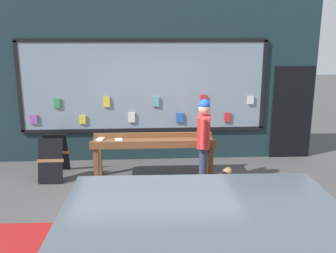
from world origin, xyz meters
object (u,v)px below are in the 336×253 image
Objects in this scene: display_table_main at (153,145)px; person_browsing at (204,137)px; sandwich_board_sign at (54,156)px; small_dog at (224,177)px.

display_table_main is 1.06m from person_browsing.
sandwich_board_sign is (-1.98, 0.23, -0.26)m from display_table_main.
small_dog is at bearing -15.89° from sandwich_board_sign.
person_browsing is 3.40× the size of small_dog.
sandwich_board_sign is at bearing 173.37° from display_table_main.
small_dog is (0.34, -0.24, -0.69)m from person_browsing.
display_table_main is at bearing 94.95° from small_dog.
display_table_main is 2.85× the size of sandwich_board_sign.
person_browsing is (0.91, -0.46, 0.28)m from display_table_main.
display_table_main reaches higher than small_dog.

